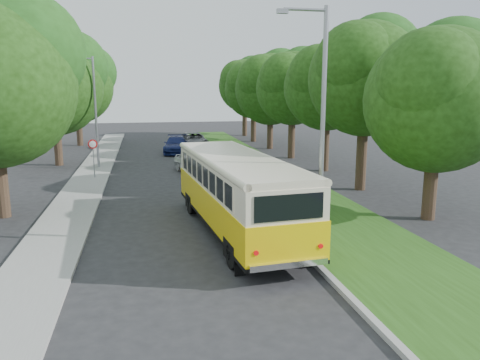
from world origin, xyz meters
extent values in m
plane|color=#242426|center=(0.00, 0.00, 0.00)|extent=(120.00, 120.00, 0.00)
cube|color=gray|center=(3.60, 5.00, 0.07)|extent=(0.20, 70.00, 0.15)
cube|color=#254A13|center=(5.95, 5.00, 0.07)|extent=(4.50, 70.00, 0.13)
cube|color=gray|center=(-4.80, 5.00, 0.06)|extent=(2.20, 70.00, 0.12)
cylinder|color=#332319|center=(10.15, 0.00, 1.67)|extent=(0.56, 0.56, 3.35)
sphere|color=#19390D|center=(10.15, 0.00, 4.95)|extent=(5.85, 5.85, 5.85)
sphere|color=#19390D|center=(11.18, 0.58, 6.12)|extent=(4.38, 4.38, 4.38)
sphere|color=#19390D|center=(9.28, -0.73, 5.68)|extent=(4.09, 4.09, 4.09)
cylinder|color=#332319|center=(9.96, 6.00, 2.13)|extent=(0.56, 0.56, 4.26)
sphere|color=#19390D|center=(9.96, 6.00, 5.91)|extent=(5.98, 5.98, 5.98)
sphere|color=#19390D|center=(11.01, 6.60, 7.10)|extent=(4.49, 4.49, 4.49)
sphere|color=#19390D|center=(9.06, 5.25, 6.65)|extent=(4.19, 4.19, 4.19)
cylinder|color=#332319|center=(10.28, 12.00, 1.98)|extent=(0.56, 0.56, 3.95)
sphere|color=#19390D|center=(10.28, 12.00, 5.49)|extent=(5.61, 5.61, 5.61)
sphere|color=#19390D|center=(11.26, 12.56, 6.62)|extent=(4.21, 4.21, 4.21)
sphere|color=#19390D|center=(9.44, 11.30, 6.20)|extent=(3.92, 3.92, 3.92)
cylinder|color=#332319|center=(9.90, 18.00, 1.93)|extent=(0.56, 0.56, 3.86)
sphere|color=#19390D|center=(9.90, 18.00, 5.41)|extent=(5.64, 5.64, 5.64)
sphere|color=#19390D|center=(10.89, 18.56, 6.54)|extent=(4.23, 4.23, 4.23)
sphere|color=#19390D|center=(9.05, 17.30, 6.12)|extent=(3.95, 3.95, 3.95)
cylinder|color=#332319|center=(9.80, 24.00, 1.79)|extent=(0.56, 0.56, 3.58)
sphere|color=#19390D|center=(9.80, 24.00, 5.33)|extent=(6.36, 6.36, 6.36)
sphere|color=#19390D|center=(10.91, 24.64, 6.60)|extent=(4.77, 4.77, 4.77)
sphere|color=#19390D|center=(8.84, 23.21, 6.12)|extent=(4.45, 4.45, 4.45)
cylinder|color=#332319|center=(9.67, 30.00, 1.84)|extent=(0.56, 0.56, 3.68)
sphere|color=#19390D|center=(9.67, 30.00, 5.31)|extent=(5.91, 5.91, 5.91)
sphere|color=#19390D|center=(10.70, 30.59, 6.49)|extent=(4.43, 4.43, 4.43)
sphere|color=#19390D|center=(8.78, 29.26, 6.05)|extent=(4.14, 4.14, 4.14)
cylinder|color=#332319|center=(10.05, 36.00, 2.02)|extent=(0.56, 0.56, 4.05)
sphere|color=#19390D|center=(10.05, 36.00, 5.69)|extent=(5.97, 5.97, 5.97)
sphere|color=#19390D|center=(11.09, 36.60, 6.88)|extent=(4.48, 4.48, 4.48)
sphere|color=#19390D|center=(9.15, 35.25, 6.43)|extent=(4.18, 4.18, 4.18)
cylinder|color=#332319|center=(-7.50, 4.00, 1.84)|extent=(0.56, 0.56, 3.68)
sphere|color=#19390D|center=(-6.31, 4.68, 6.91)|extent=(5.10, 5.10, 5.10)
cylinder|color=#332319|center=(-7.50, 18.00, 1.84)|extent=(0.56, 0.56, 3.68)
sphere|color=#19390D|center=(-7.50, 18.00, 5.55)|extent=(6.80, 6.80, 6.80)
sphere|color=#19390D|center=(-6.31, 18.68, 6.91)|extent=(5.10, 5.10, 5.10)
sphere|color=#19390D|center=(-8.52, 17.15, 6.40)|extent=(4.76, 4.76, 4.76)
cylinder|color=#332319|center=(-7.50, 30.00, 1.84)|extent=(0.56, 0.56, 3.68)
sphere|color=#19390D|center=(-7.50, 30.00, 5.55)|extent=(6.80, 6.80, 6.80)
sphere|color=#19390D|center=(-6.31, 30.68, 6.91)|extent=(5.10, 5.10, 5.10)
sphere|color=#19390D|center=(-8.52, 29.15, 6.40)|extent=(4.76, 4.76, 4.76)
cylinder|color=gray|center=(4.30, -2.50, 4.00)|extent=(0.16, 0.16, 8.00)
cylinder|color=gray|center=(3.60, -2.50, 7.85)|extent=(1.40, 0.10, 0.10)
cube|color=gray|center=(2.85, -2.50, 7.78)|extent=(0.35, 0.16, 0.14)
cylinder|color=gray|center=(-4.60, 16.00, 3.75)|extent=(0.16, 0.16, 7.50)
cylinder|color=gray|center=(-5.30, 16.00, 7.35)|extent=(1.40, 0.10, 0.10)
cube|color=gray|center=(-6.05, 16.00, 7.28)|extent=(0.35, 0.16, 0.14)
cylinder|color=gray|center=(-4.50, 12.00, 1.25)|extent=(0.06, 0.06, 2.50)
cone|color=red|center=(-4.50, 11.96, 2.15)|extent=(0.56, 0.02, 0.56)
cone|color=white|center=(-4.50, 11.94, 2.15)|extent=(0.40, 0.02, 0.40)
imported|color=#B7B8BD|center=(1.71, 12.91, 0.71)|extent=(2.78, 4.46, 1.42)
imported|color=white|center=(2.68, 16.50, 0.61)|extent=(1.39, 3.73, 1.22)
imported|color=#121D51|center=(1.21, 22.75, 0.71)|extent=(2.56, 5.07, 1.41)
imported|color=#5A5D62|center=(2.92, 25.34, 0.73)|extent=(2.46, 5.26, 1.45)
camera|label=1|loc=(-1.51, -17.08, 5.45)|focal=35.00mm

